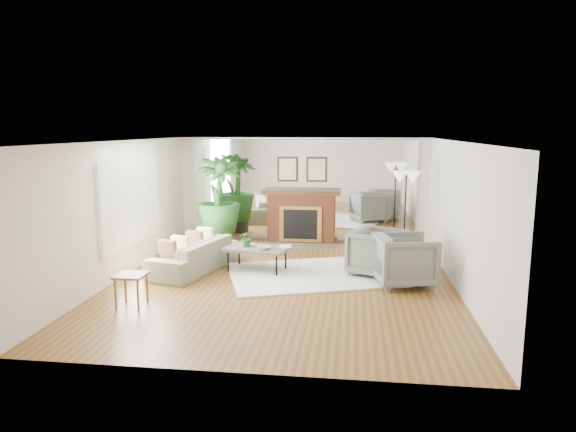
# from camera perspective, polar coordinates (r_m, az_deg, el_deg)

# --- Properties ---
(ground) EXTENTS (7.00, 7.00, 0.00)m
(ground) POSITION_cam_1_polar(r_m,az_deg,el_deg) (9.27, -0.57, -7.33)
(ground) COLOR brown
(ground) RESTS_ON ground
(wall_left) EXTENTS (0.02, 7.00, 2.50)m
(wall_left) POSITION_cam_1_polar(r_m,az_deg,el_deg) (9.84, -18.11, 0.66)
(wall_left) COLOR silver
(wall_left) RESTS_ON ground
(wall_right) EXTENTS (0.02, 7.00, 2.50)m
(wall_right) POSITION_cam_1_polar(r_m,az_deg,el_deg) (9.08, 18.46, -0.09)
(wall_right) COLOR silver
(wall_right) RESTS_ON ground
(wall_back) EXTENTS (6.00, 0.02, 2.50)m
(wall_back) POSITION_cam_1_polar(r_m,az_deg,el_deg) (12.41, 1.61, 2.93)
(wall_back) COLOR silver
(wall_back) RESTS_ON ground
(mirror_panel) EXTENTS (5.40, 0.04, 2.40)m
(mirror_panel) POSITION_cam_1_polar(r_m,az_deg,el_deg) (12.40, 1.60, 2.92)
(mirror_panel) COLOR silver
(mirror_panel) RESTS_ON wall_back
(window_panel) EXTENTS (0.04, 2.40, 1.50)m
(window_panel) POSITION_cam_1_polar(r_m,az_deg,el_deg) (10.17, -17.03, 1.57)
(window_panel) COLOR #B2E09E
(window_panel) RESTS_ON wall_left
(fireplace) EXTENTS (1.85, 0.83, 2.05)m
(fireplace) POSITION_cam_1_polar(r_m,az_deg,el_deg) (12.27, 1.49, 0.07)
(fireplace) COLOR brown
(fireplace) RESTS_ON ground
(area_rug) EXTENTS (3.59, 3.05, 0.03)m
(area_rug) POSITION_cam_1_polar(r_m,az_deg,el_deg) (9.69, 2.75, -6.47)
(area_rug) COLOR white
(area_rug) RESTS_ON ground
(coffee_table) EXTENTS (1.31, 0.93, 0.47)m
(coffee_table) POSITION_cam_1_polar(r_m,az_deg,el_deg) (9.85, -3.47, -3.70)
(coffee_table) COLOR #5C5349
(coffee_table) RESTS_ON ground
(sofa) EXTENTS (1.33, 2.23, 0.61)m
(sofa) POSITION_cam_1_polar(r_m,az_deg,el_deg) (10.05, -10.43, -4.33)
(sofa) COLOR gray
(sofa) RESTS_ON ground
(armchair_back) EXTENTS (1.25, 1.23, 0.87)m
(armchair_back) POSITION_cam_1_polar(r_m,az_deg,el_deg) (9.70, 10.00, -4.02)
(armchair_back) COLOR gray
(armchair_back) RESTS_ON ground
(armchair_front) EXTENTS (1.15, 1.13, 0.90)m
(armchair_front) POSITION_cam_1_polar(r_m,az_deg,el_deg) (9.21, 12.85, -4.78)
(armchair_front) COLOR gray
(armchair_front) RESTS_ON ground
(side_table) EXTENTS (0.45, 0.45, 0.51)m
(side_table) POSITION_cam_1_polar(r_m,az_deg,el_deg) (8.30, -17.06, -6.74)
(side_table) COLOR #9C6F3E
(side_table) RESTS_ON ground
(potted_ficus) EXTENTS (1.27, 1.27, 2.08)m
(potted_ficus) POSITION_cam_1_polar(r_m,az_deg,el_deg) (11.81, -7.74, 1.82)
(potted_ficus) COLOR black
(potted_ficus) RESTS_ON ground
(floor_lamp) EXTENTS (0.60, 0.33, 1.83)m
(floor_lamp) POSITION_cam_1_polar(r_m,az_deg,el_deg) (11.03, 12.98, 3.48)
(floor_lamp) COLOR black
(floor_lamp) RESTS_ON ground
(tabletop_plant) EXTENTS (0.35, 0.32, 0.33)m
(tabletop_plant) POSITION_cam_1_polar(r_m,az_deg,el_deg) (9.88, -4.61, -2.45)
(tabletop_plant) COLOR #2E6A27
(tabletop_plant) RESTS_ON coffee_table
(fruit_bowl) EXTENTS (0.27, 0.27, 0.06)m
(fruit_bowl) POSITION_cam_1_polar(r_m,az_deg,el_deg) (9.64, -2.75, -3.56)
(fruit_bowl) COLOR #9C6F3E
(fruit_bowl) RESTS_ON coffee_table
(book) EXTENTS (0.23, 0.31, 0.02)m
(book) POSITION_cam_1_polar(r_m,az_deg,el_deg) (9.82, -0.96, -3.42)
(book) COLOR #9C6F3E
(book) RESTS_ON coffee_table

